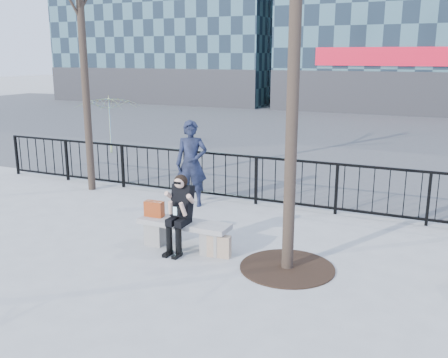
% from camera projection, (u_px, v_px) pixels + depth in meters
% --- Properties ---
extents(ground, '(120.00, 120.00, 0.00)m').
position_uv_depth(ground, '(184.00, 248.00, 8.73)').
color(ground, '#989893').
rests_on(ground, ground).
extents(street_surface, '(60.00, 23.00, 0.01)m').
position_uv_depth(street_surface, '(347.00, 131.00, 22.00)').
color(street_surface, '#474747').
rests_on(street_surface, ground).
extents(railing, '(14.00, 0.06, 1.10)m').
position_uv_depth(railing, '(248.00, 179.00, 11.25)').
color(railing, black).
rests_on(railing, ground).
extents(tree_grate, '(1.50, 1.50, 0.02)m').
position_uv_depth(tree_grate, '(287.00, 268.00, 7.88)').
color(tree_grate, black).
rests_on(tree_grate, ground).
extents(bench_main, '(1.65, 0.46, 0.49)m').
position_uv_depth(bench_main, '(184.00, 231.00, 8.65)').
color(bench_main, gray).
rests_on(bench_main, ground).
extents(seated_woman, '(0.50, 0.64, 1.34)m').
position_uv_depth(seated_woman, '(179.00, 214.00, 8.42)').
color(seated_woman, black).
rests_on(seated_woman, ground).
extents(handbag, '(0.35, 0.18, 0.28)m').
position_uv_depth(handbag, '(154.00, 209.00, 8.83)').
color(handbag, '#A03913').
rests_on(handbag, bench_main).
extents(shopping_bag, '(0.40, 0.18, 0.37)m').
position_uv_depth(shopping_bag, '(219.00, 246.00, 8.30)').
color(shopping_bag, tan).
rests_on(shopping_bag, ground).
extents(standing_man, '(0.81, 0.67, 1.91)m').
position_uv_depth(standing_man, '(191.00, 164.00, 10.97)').
color(standing_man, black).
rests_on(standing_man, ground).
extents(vendor_umbrella, '(2.37, 2.40, 1.97)m').
position_uv_depth(vendor_umbrella, '(109.00, 125.00, 16.84)').
color(vendor_umbrella, yellow).
rests_on(vendor_umbrella, ground).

